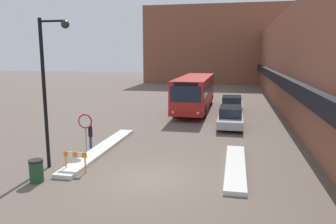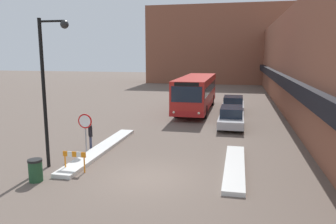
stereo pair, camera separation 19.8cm
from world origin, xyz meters
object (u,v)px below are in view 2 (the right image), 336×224
parked_car_front (231,117)px  street_lamp (48,78)px  parked_car_middle (233,104)px  pedestrian (90,133)px  trash_bin (35,170)px  city_bus (196,92)px  construction_barricade (74,158)px  stop_sign (85,125)px

parked_car_front → street_lamp: street_lamp is taller
parked_car_middle → pedestrian: size_ratio=2.80×
trash_bin → parked_car_middle: bearing=67.5°
city_bus → trash_bin: size_ratio=12.29×
parked_car_front → trash_bin: bearing=-122.0°
pedestrian → trash_bin: 4.76m
city_bus → street_lamp: bearing=-105.0°
street_lamp → construction_barricade: 3.74m
parked_car_middle → pedestrian: pedestrian is taller
parked_car_front → pedestrian: bearing=-134.6°
parked_car_middle → street_lamp: 18.87m
parked_car_front → construction_barricade: 12.75m
city_bus → street_lamp: street_lamp is taller
stop_sign → pedestrian: 1.13m
trash_bin → construction_barricade: (1.04, 1.37, 0.19)m
parked_car_middle → stop_sign: (-7.25, -14.72, 0.86)m
street_lamp → construction_barricade: size_ratio=6.16×
parked_car_front → trash_bin: parked_car_front is taller
parked_car_front → construction_barricade: bearing=-121.2°
stop_sign → street_lamp: bearing=-107.1°
street_lamp → stop_sign: bearing=72.9°
city_bus → pedestrian: city_bus is taller
parked_car_front → construction_barricade: (-6.61, -10.90, -0.07)m
construction_barricade → parked_car_middle: bearing=68.9°
city_bus → parked_car_front: size_ratio=2.46×
pedestrian → construction_barricade: (0.82, -3.36, -0.29)m
stop_sign → pedestrian: size_ratio=1.37×
parked_car_front → parked_car_middle: size_ratio=1.06×
city_bus → parked_car_middle: (3.39, -0.04, -1.01)m
city_bus → construction_barricade: 17.53m
trash_bin → parked_car_front: bearing=58.0°
parked_car_front → street_lamp: 13.60m
parked_car_front → parked_car_middle: bearing=90.0°
trash_bin → construction_barricade: trash_bin is taller
parked_car_front → stop_sign: size_ratio=2.16×
street_lamp → trash_bin: (0.23, -1.74, -3.69)m
pedestrian → construction_barricade: pedestrian is taller
parked_car_front → construction_barricade: size_ratio=4.31×
city_bus → construction_barricade: (-3.22, -17.19, -1.07)m
city_bus → street_lamp: size_ratio=1.72×
street_lamp → construction_barricade: bearing=-16.1°
parked_car_middle → pedestrian: (-7.43, -13.80, 0.23)m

